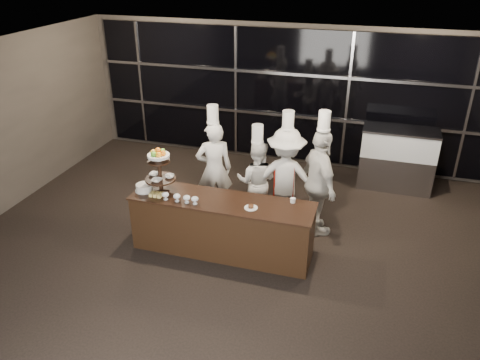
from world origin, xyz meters
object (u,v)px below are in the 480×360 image
(layer_cake, at_px, (144,187))
(chef_c, at_px, (285,177))
(buffet_counter, at_px, (222,226))
(chef_a, at_px, (214,168))
(display_stand, at_px, (159,167))
(chef_d, at_px, (319,182))
(chef_b, at_px, (257,181))
(display_case, at_px, (397,156))

(layer_cake, relative_size, chef_c, 0.15)
(buffet_counter, bearing_deg, chef_a, 115.04)
(display_stand, xyz_separation_m, chef_d, (2.33, 0.99, -0.40))
(layer_cake, xyz_separation_m, chef_c, (2.02, 1.18, -0.09))
(layer_cake, relative_size, chef_a, 0.15)
(buffet_counter, relative_size, display_stand, 3.81)
(display_stand, distance_m, chef_c, 2.13)
(buffet_counter, height_order, chef_c, chef_c)
(display_stand, height_order, chef_d, chef_d)
(chef_b, bearing_deg, chef_a, -177.37)
(display_stand, relative_size, chef_b, 0.42)
(buffet_counter, bearing_deg, display_case, 50.04)
(layer_cake, distance_m, chef_a, 1.37)
(display_stand, bearing_deg, chef_c, 32.88)
(chef_c, xyz_separation_m, chef_d, (0.58, -0.14, 0.05))
(display_case, bearing_deg, chef_d, -120.93)
(display_stand, bearing_deg, chef_b, 42.05)
(display_stand, xyz_separation_m, layer_cake, (-0.27, -0.05, -0.37))
(chef_a, xyz_separation_m, chef_b, (0.76, 0.03, -0.15))
(buffet_counter, height_order, chef_d, chef_d)
(display_stand, relative_size, chef_d, 0.35)
(display_stand, distance_m, display_case, 4.78)
(chef_c, relative_size, chef_d, 0.95)
(display_case, height_order, chef_c, chef_c)
(chef_b, bearing_deg, chef_c, 0.21)
(buffet_counter, relative_size, chef_b, 1.61)
(display_case, bearing_deg, buffet_counter, -129.96)
(display_stand, bearing_deg, buffet_counter, 0.01)
(chef_b, xyz_separation_m, chef_c, (0.50, 0.00, 0.13))
(chef_a, bearing_deg, chef_d, -3.11)
(display_stand, xyz_separation_m, chef_c, (1.75, 1.13, -0.46))
(buffet_counter, bearing_deg, display_stand, -179.99)
(display_case, height_order, chef_d, chef_d)
(chef_a, relative_size, chef_d, 0.95)
(display_case, distance_m, chef_d, 2.45)
(display_stand, relative_size, chef_a, 0.37)
(display_case, bearing_deg, display_stand, -139.28)
(display_case, xyz_separation_m, chef_c, (-1.84, -1.96, 0.20))
(buffet_counter, distance_m, display_case, 4.03)
(display_case, height_order, chef_a, chef_a)
(layer_cake, relative_size, chef_d, 0.14)
(chef_c, bearing_deg, chef_a, -178.33)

